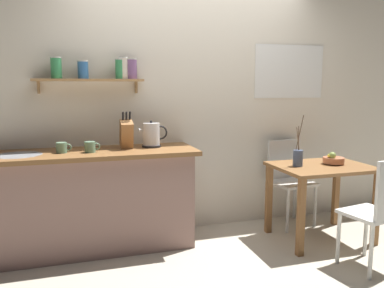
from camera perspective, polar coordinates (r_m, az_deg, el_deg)
ground_plane at (r=3.76m, az=2.66°, el=-14.96°), size 14.00×14.00×0.00m
back_wall at (r=4.13m, az=2.43°, el=6.49°), size 6.80×0.11×2.70m
kitchen_counter at (r=3.71m, az=-13.87°, el=-7.86°), size 1.83×0.63×0.92m
wall_shelf at (r=3.74m, az=-13.51°, el=10.01°), size 0.98×0.20×0.33m
dining_table at (r=4.01m, az=18.27°, el=-4.75°), size 0.90×0.69×0.74m
dining_chair_near at (r=3.51m, az=25.48°, el=-8.47°), size 0.45×0.44×0.94m
dining_chair_far at (r=4.38m, az=13.73°, el=-4.64°), size 0.48×0.45×0.91m
fruit_bowl at (r=4.06m, az=19.81°, el=-2.10°), size 0.20×0.20×0.13m
twig_vase at (r=3.86m, az=15.11°, el=-1.88°), size 0.10×0.09×0.49m
electric_kettle at (r=3.71m, az=-5.88°, el=1.29°), size 0.27×0.18×0.25m
knife_block at (r=3.65m, az=-9.50°, el=1.49°), size 0.11×0.20×0.34m
coffee_mug_by_sink at (r=3.56m, az=-18.36°, el=-0.50°), size 0.13×0.09×0.09m
coffee_mug_spare at (r=3.52m, az=-14.54°, el=-0.42°), size 0.13×0.09×0.09m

